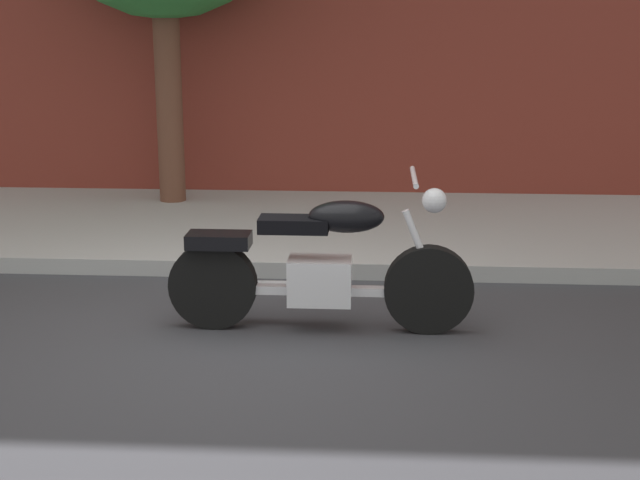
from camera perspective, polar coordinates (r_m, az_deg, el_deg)
The scene contains 3 objects.
ground_plane at distance 6.10m, azimuth -5.65°, elevation -6.55°, with size 60.00×60.00×0.00m, color #38383D.
sidewalk at distance 9.05m, azimuth -2.46°, elevation 0.82°, with size 20.54×3.18×0.14m, color #A6A6A6.
motorcycle at distance 6.19m, azimuth -0.01°, elevation -1.78°, with size 2.13×0.70×1.12m.
Camera 1 is at (0.97, -5.63, 2.14)m, focal length 50.13 mm.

